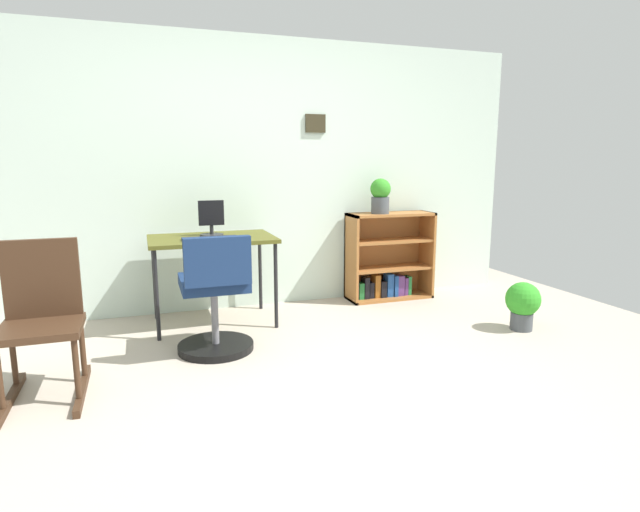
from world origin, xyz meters
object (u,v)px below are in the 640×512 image
bookshelf_low (387,260)px  potted_plant_on_shelf (380,195)px  keyboard (210,238)px  rocking_chair (42,318)px  potted_plant_floor (523,303)px  desk (212,244)px  office_chair (215,302)px  monitor (211,220)px

bookshelf_low → potted_plant_on_shelf: potted_plant_on_shelf is taller
bookshelf_low → keyboard: bearing=-167.1°
rocking_chair → potted_plant_floor: 3.31m
desk → potted_plant_on_shelf: bearing=7.6°
office_chair → potted_plant_floor: size_ratio=2.21×
rocking_chair → potted_plant_floor: size_ratio=2.30×
potted_plant_on_shelf → potted_plant_floor: potted_plant_on_shelf is taller
monitor → office_chair: 0.89m
bookshelf_low → potted_plant_floor: bearing=-65.2°
potted_plant_floor → potted_plant_on_shelf: bearing=120.1°
office_chair → rocking_chair: 1.04m
keyboard → potted_plant_on_shelf: potted_plant_on_shelf is taller
potted_plant_floor → monitor: bearing=155.2°
desk → potted_plant_floor: bearing=-23.1°
office_chair → rocking_chair: size_ratio=0.96×
monitor → keyboard: bearing=-101.7°
keyboard → rocking_chair: bearing=-140.8°
bookshelf_low → potted_plant_on_shelf: (-0.11, -0.06, 0.62)m
keyboard → monitor: bearing=78.3°
desk → office_chair: 0.74m
desk → bookshelf_low: bearing=9.0°
rocking_chair → potted_plant_floor: (3.31, 0.02, -0.23)m
bookshelf_low → potted_plant_floor: (0.56, -1.22, -0.15)m
desk → keyboard: bearing=-103.2°
desk → bookshelf_low: size_ratio=1.18×
desk → rocking_chair: bearing=-137.7°
desk → potted_plant_on_shelf: (1.56, 0.21, 0.34)m
monitor → rocking_chair: size_ratio=0.33×
potted_plant_floor → keyboard: bearing=159.9°
potted_plant_on_shelf → office_chair: bearing=-151.7°
monitor → keyboard: monitor is taller
rocking_chair → potted_plant_floor: bearing=0.3°
office_chair → rocking_chair: rocking_chair is taller
desk → potted_plant_on_shelf: potted_plant_on_shelf is taller
rocking_chair → potted_plant_on_shelf: potted_plant_on_shelf is taller
desk → office_chair: bearing=-96.5°
keyboard → potted_plant_floor: (2.27, -0.83, -0.50)m
desk → monitor: bearing=80.8°
desk → keyboard: keyboard is taller
keyboard → rocking_chair: rocking_chair is taller
office_chair → potted_plant_floor: bearing=-6.9°
keyboard → bookshelf_low: 1.78m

